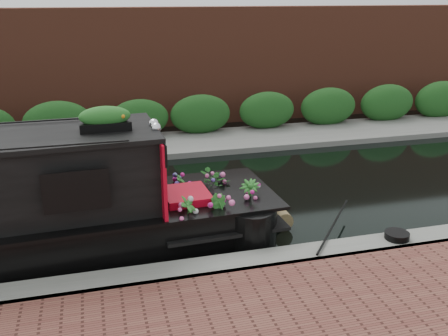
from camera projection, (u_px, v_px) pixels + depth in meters
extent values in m
plane|color=black|center=(161.00, 203.00, 11.13)|extent=(80.00, 80.00, 0.00)
cube|color=slate|center=(190.00, 281.00, 8.12)|extent=(40.00, 0.60, 0.50)
cube|color=slate|center=(141.00, 150.00, 14.95)|extent=(40.00, 2.40, 0.34)
cube|color=#194618|center=(138.00, 141.00, 15.77)|extent=(40.00, 1.10, 2.80)
cube|color=brown|center=(132.00, 125.00, 17.69)|extent=(40.00, 1.00, 8.00)
cube|color=#AD061A|center=(156.00, 169.00, 8.92)|extent=(0.14, 1.79, 1.38)
cube|color=black|center=(76.00, 191.00, 7.73)|extent=(0.92, 0.07, 0.56)
cube|color=#AD061A|center=(186.00, 204.00, 9.29)|extent=(0.86, 0.96, 0.51)
sphere|color=silver|center=(156.00, 128.00, 8.52)|extent=(0.18, 0.18, 0.18)
sphere|color=silver|center=(154.00, 124.00, 8.78)|extent=(0.18, 0.18, 0.18)
cube|color=black|center=(106.00, 126.00, 8.43)|extent=(0.86, 0.32, 0.15)
ellipsoid|color=orange|center=(105.00, 115.00, 8.37)|extent=(0.94, 0.31, 0.25)
imported|color=#266B25|center=(188.00, 215.00, 8.61)|extent=(0.42, 0.44, 0.69)
imported|color=#266B25|center=(220.00, 212.00, 8.84)|extent=(0.44, 0.44, 0.62)
imported|color=#266B25|center=(216.00, 185.00, 10.01)|extent=(0.78, 0.78, 0.66)
imported|color=#266B25|center=(249.00, 198.00, 9.38)|extent=(0.52, 0.52, 0.68)
imported|color=#266B25|center=(180.00, 188.00, 9.92)|extent=(0.29, 0.37, 0.63)
cylinder|color=brown|center=(282.00, 219.00, 9.94)|extent=(0.36, 0.36, 0.36)
cylinder|color=black|center=(397.00, 235.00, 8.98)|extent=(0.44, 0.44, 0.12)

